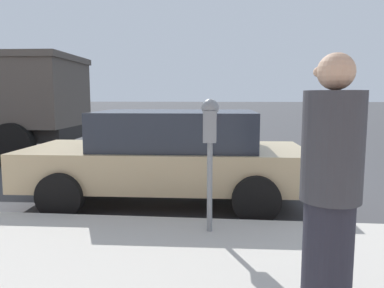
# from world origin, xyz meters

# --- Properties ---
(ground_plane) EXTENTS (220.00, 220.00, 0.00)m
(ground_plane) POSITION_xyz_m (0.00, 0.00, 0.00)
(ground_plane) COLOR #424244
(parking_meter) EXTENTS (0.21, 0.19, 1.47)m
(parking_meter) POSITION_xyz_m (-2.63, -0.16, 1.28)
(parking_meter) COLOR gray
(parking_meter) RESTS_ON sidewalk
(car_tan) EXTENTS (2.10, 4.30, 1.44)m
(car_tan) POSITION_xyz_m (-1.00, 0.56, 0.76)
(car_tan) COLOR tan
(car_tan) RESTS_ON ground_plane
(pedestrian) EXTENTS (0.38, 0.38, 1.76)m
(pedestrian) POSITION_xyz_m (-4.27, -1.01, 1.05)
(pedestrian) COLOR #23232D
(pedestrian) RESTS_ON sidewalk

